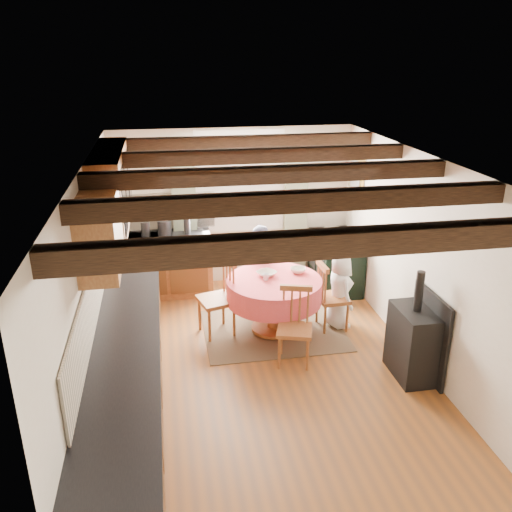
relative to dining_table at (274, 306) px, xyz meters
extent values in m
cube|color=brown|center=(-0.27, -1.00, -0.37)|extent=(3.60, 5.50, 0.00)
cube|color=white|center=(-0.27, -1.00, 2.03)|extent=(3.60, 5.50, 0.00)
cube|color=silver|center=(-0.27, 1.75, 0.83)|extent=(3.60, 0.00, 2.40)
cube|color=silver|center=(-0.27, -3.75, 0.83)|extent=(3.60, 0.00, 2.40)
cube|color=silver|center=(-2.07, -1.00, 0.83)|extent=(0.00, 5.50, 2.40)
cube|color=silver|center=(1.53, -1.00, 0.83)|extent=(0.00, 5.50, 2.40)
cube|color=#352213|center=(-0.27, -3.00, 1.94)|extent=(3.60, 0.16, 0.16)
cube|color=#352213|center=(-0.27, -2.00, 1.94)|extent=(3.60, 0.16, 0.16)
cube|color=#352213|center=(-0.27, -1.00, 1.94)|extent=(3.60, 0.16, 0.16)
cube|color=#352213|center=(-0.27, 0.00, 1.94)|extent=(3.60, 0.16, 0.16)
cube|color=#352213|center=(-0.27, 1.00, 1.94)|extent=(3.60, 0.16, 0.16)
cube|color=beige|center=(-2.05, -0.70, 0.83)|extent=(0.02, 4.50, 0.55)
cube|color=beige|center=(-1.27, 1.73, 0.83)|extent=(1.40, 0.02, 0.55)
cube|color=olive|center=(-1.77, -1.00, 0.07)|extent=(0.60, 5.30, 0.88)
cube|color=olive|center=(-1.32, 1.45, 0.07)|extent=(1.30, 0.60, 0.88)
cube|color=black|center=(-1.75, -1.00, 0.53)|extent=(0.64, 5.30, 0.04)
cube|color=black|center=(-1.32, 1.43, 0.53)|extent=(1.30, 0.64, 0.04)
cube|color=olive|center=(-1.90, 0.20, 1.58)|extent=(0.34, 1.80, 0.90)
cube|color=olive|center=(-1.90, -1.30, 1.53)|extent=(0.34, 0.90, 0.70)
cube|color=white|center=(-0.17, 1.73, 1.23)|extent=(1.34, 0.03, 1.54)
cube|color=white|center=(-0.17, 1.74, 1.23)|extent=(1.20, 0.01, 1.40)
cube|color=#909E72|center=(-1.02, 1.65, 0.73)|extent=(0.35, 0.10, 2.10)
cube|color=#909E72|center=(0.68, 1.65, 0.73)|extent=(0.35, 0.10, 2.10)
cylinder|color=black|center=(-0.17, 1.65, 1.83)|extent=(2.00, 0.03, 0.03)
cube|color=gold|center=(1.50, 1.30, 1.33)|extent=(0.04, 0.50, 0.60)
cylinder|color=silver|center=(0.78, 1.72, 1.33)|extent=(0.30, 0.02, 0.30)
cube|color=brown|center=(0.00, 0.00, -0.36)|extent=(1.80, 1.40, 0.01)
imported|color=#31354C|center=(-0.06, 0.74, 0.25)|extent=(0.49, 0.36, 1.22)
imported|color=white|center=(0.88, 0.00, 0.15)|extent=(0.39, 0.54, 1.03)
imported|color=silver|center=(-0.07, 0.14, 0.40)|extent=(0.33, 0.33, 0.06)
imported|color=silver|center=(0.35, 0.17, 0.40)|extent=(0.23, 0.23, 0.06)
imported|color=silver|center=(-0.11, 0.00, 0.41)|extent=(0.11, 0.11, 0.09)
cylinder|color=#262628|center=(-1.60, 1.43, 0.66)|extent=(0.13, 0.13, 0.22)
cylinder|color=#262628|center=(-1.33, 1.45, 0.66)|extent=(0.20, 0.20, 0.22)
cylinder|color=#262628|center=(-1.00, 1.45, 0.69)|extent=(0.10, 0.10, 0.27)
camera|label=1|loc=(-1.31, -6.03, 3.09)|focal=37.42mm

